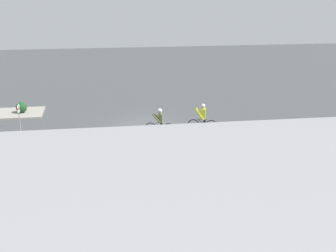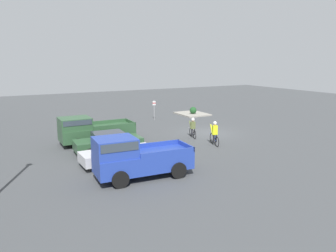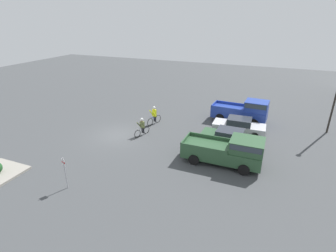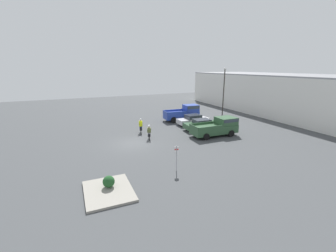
% 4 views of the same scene
% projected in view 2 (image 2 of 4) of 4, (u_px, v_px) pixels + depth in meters
% --- Properties ---
extents(ground_plane, '(80.00, 80.00, 0.00)m').
position_uv_depth(ground_plane, '(208.00, 133.00, 28.27)').
color(ground_plane, '#424447').
extents(pickup_truck_0, '(2.43, 5.28, 2.32)m').
position_uv_depth(pickup_truck_0, '(135.00, 157.00, 17.26)').
color(pickup_truck_0, '#233D9E').
rests_on(pickup_truck_0, ground_plane).
extents(sedan_0, '(2.00, 4.52, 1.42)m').
position_uv_depth(sedan_0, '(118.00, 153.00, 19.77)').
color(sedan_0, silver).
rests_on(sedan_0, ground_plane).
extents(sedan_1, '(2.09, 4.61, 1.39)m').
position_uv_depth(sedan_1, '(108.00, 142.00, 22.33)').
color(sedan_1, '#2D5133').
rests_on(sedan_1, ground_plane).
extents(pickup_truck_1, '(2.33, 5.49, 2.09)m').
position_uv_depth(pickup_truck_1, '(91.00, 130.00, 24.47)').
color(pickup_truck_1, '#2D5133').
rests_on(pickup_truck_1, ground_plane).
extents(cyclist_0, '(1.77, 0.63, 1.64)m').
position_uv_depth(cyclist_0, '(193.00, 127.00, 26.49)').
color(cyclist_0, black).
rests_on(cyclist_0, ground_plane).
extents(cyclist_1, '(1.84, 0.65, 1.80)m').
position_uv_depth(cyclist_1, '(215.00, 133.00, 24.16)').
color(cyclist_1, black).
rests_on(cyclist_1, ground_plane).
extents(fire_lane_sign, '(0.11, 0.30, 2.10)m').
position_uv_depth(fire_lane_sign, '(154.00, 108.00, 34.04)').
color(fire_lane_sign, '#9E9EA3').
rests_on(fire_lane_sign, ground_plane).
extents(curb_island, '(3.68, 2.99, 0.15)m').
position_uv_depth(curb_island, '(192.00, 114.00, 37.67)').
color(curb_island, gray).
rests_on(curb_island, ground_plane).
extents(shrub, '(0.78, 0.78, 0.78)m').
position_uv_depth(shrub, '(193.00, 110.00, 37.21)').
color(shrub, '#1E4C23').
rests_on(shrub, curb_island).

